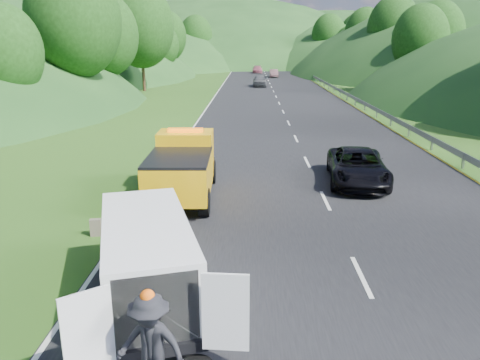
{
  "coord_description": "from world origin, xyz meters",
  "views": [
    {
      "loc": [
        0.14,
        -12.84,
        5.74
      ],
      "look_at": [
        -0.2,
        2.33,
        1.3
      ],
      "focal_mm": 35.0,
      "sensor_mm": 36.0,
      "label": 1
    }
  ],
  "objects_px": {
    "white_van": "(147,256)",
    "tow_truck": "(183,167)",
    "suitcase": "(96,228)",
    "child": "(162,248)",
    "woman": "(154,240)",
    "passing_suv": "(356,183)"
  },
  "relations": [
    {
      "from": "tow_truck",
      "to": "woman",
      "type": "height_order",
      "value": "tow_truck"
    },
    {
      "from": "tow_truck",
      "to": "child",
      "type": "distance_m",
      "value": 4.83
    },
    {
      "from": "tow_truck",
      "to": "suitcase",
      "type": "relative_size",
      "value": 10.88
    },
    {
      "from": "white_van",
      "to": "suitcase",
      "type": "xyz_separation_m",
      "value": [
        -2.44,
        3.76,
        -0.87
      ]
    },
    {
      "from": "child",
      "to": "woman",
      "type": "bearing_deg",
      "value": 128.93
    },
    {
      "from": "tow_truck",
      "to": "white_van",
      "type": "distance_m",
      "value": 7.59
    },
    {
      "from": "tow_truck",
      "to": "passing_suv",
      "type": "height_order",
      "value": "tow_truck"
    },
    {
      "from": "woman",
      "to": "tow_truck",
      "type": "bearing_deg",
      "value": -33.26
    },
    {
      "from": "suitcase",
      "to": "child",
      "type": "bearing_deg",
      "value": -21.2
    },
    {
      "from": "tow_truck",
      "to": "white_van",
      "type": "height_order",
      "value": "tow_truck"
    },
    {
      "from": "tow_truck",
      "to": "woman",
      "type": "distance_m",
      "value": 4.29
    },
    {
      "from": "passing_suv",
      "to": "suitcase",
      "type": "bearing_deg",
      "value": -141.43
    },
    {
      "from": "tow_truck",
      "to": "woman",
      "type": "relative_size",
      "value": 3.98
    },
    {
      "from": "suitcase",
      "to": "tow_truck",
      "type": "bearing_deg",
      "value": 59.96
    },
    {
      "from": "white_van",
      "to": "suitcase",
      "type": "relative_size",
      "value": 11.3
    },
    {
      "from": "woman",
      "to": "child",
      "type": "relative_size",
      "value": 1.59
    },
    {
      "from": "child",
      "to": "passing_suv",
      "type": "distance_m",
      "value": 9.84
    },
    {
      "from": "white_van",
      "to": "suitcase",
      "type": "distance_m",
      "value": 4.57
    },
    {
      "from": "white_van",
      "to": "tow_truck",
      "type": "bearing_deg",
      "value": 75.33
    },
    {
      "from": "passing_suv",
      "to": "woman",
      "type": "bearing_deg",
      "value": -134.25
    },
    {
      "from": "tow_truck",
      "to": "suitcase",
      "type": "distance_m",
      "value": 4.52
    },
    {
      "from": "child",
      "to": "white_van",
      "type": "bearing_deg",
      "value": -77.36
    }
  ]
}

